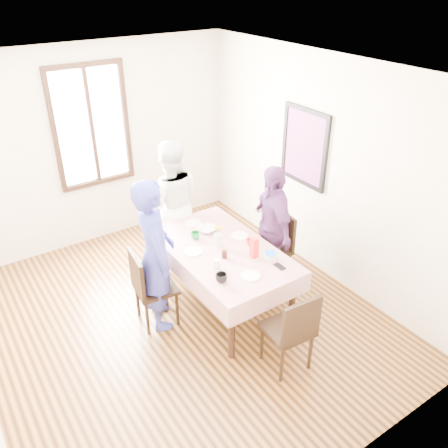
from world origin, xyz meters
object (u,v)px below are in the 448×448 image
(chair_far, at_px, (173,230))
(person_left, at_px, (155,255))
(person_far, at_px, (173,204))
(person_right, at_px, (270,227))
(dining_table, at_px, (222,277))
(chair_left, at_px, (156,287))
(chair_near, at_px, (287,329))
(chair_right, at_px, (270,249))

(chair_far, bearing_deg, person_left, 53.90)
(person_far, bearing_deg, chair_far, -68.20)
(person_right, bearing_deg, dining_table, -68.95)
(chair_far, height_order, person_right, person_right)
(person_left, distance_m, person_far, 1.21)
(chair_left, distance_m, chair_far, 1.24)
(chair_left, height_order, person_left, person_left)
(dining_table, distance_m, chair_near, 1.14)
(chair_right, distance_m, chair_near, 1.41)
(chair_far, relative_size, person_left, 0.53)
(chair_right, relative_size, person_far, 0.54)
(chair_right, bearing_deg, person_right, 96.42)
(person_far, distance_m, person_right, 1.30)
(chair_left, distance_m, chair_near, 1.50)
(person_left, distance_m, person_right, 1.48)
(chair_left, height_order, chair_right, same)
(chair_near, bearing_deg, person_far, 94.43)
(chair_far, bearing_deg, chair_right, 125.53)
(person_left, bearing_deg, chair_left, 105.36)
(person_left, xyz_separation_m, person_right, (1.47, -0.10, -0.08))
(chair_left, bearing_deg, dining_table, 85.64)
(dining_table, height_order, chair_near, chair_near)
(dining_table, height_order, chair_right, chair_right)
(chair_left, distance_m, chair_right, 1.52)
(dining_table, height_order, person_far, person_far)
(person_right, bearing_deg, person_far, -128.36)
(chair_near, height_order, person_far, person_far)
(chair_left, relative_size, person_left, 0.53)
(person_left, height_order, person_far, person_left)
(chair_left, relative_size, chair_near, 1.00)
(chair_near, xyz_separation_m, person_left, (-0.74, 1.29, 0.41))
(chair_left, xyz_separation_m, person_right, (1.49, -0.10, 0.32))
(chair_left, distance_m, person_left, 0.41)
(chair_left, xyz_separation_m, person_far, (0.76, 0.96, 0.38))
(person_far, relative_size, person_right, 1.08)
(dining_table, relative_size, person_right, 1.06)
(dining_table, distance_m, person_right, 0.84)
(chair_left, distance_m, person_right, 1.53)
(dining_table, xyz_separation_m, person_far, (-0.00, 1.12, 0.46))
(dining_table, distance_m, person_far, 1.21)
(person_left, relative_size, person_far, 1.03)
(chair_left, distance_m, person_far, 1.28)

